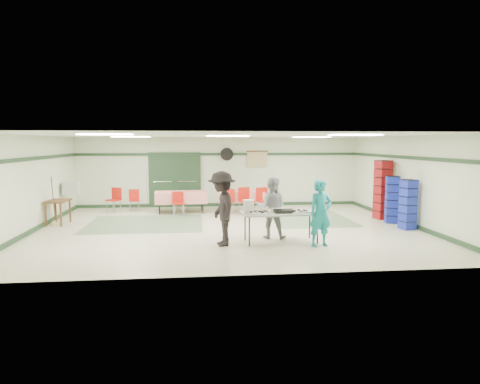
{
  "coord_description": "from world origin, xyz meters",
  "views": [
    {
      "loc": [
        -0.94,
        -12.29,
        2.49
      ],
      "look_at": [
        0.32,
        -0.3,
        1.1
      ],
      "focal_mm": 32.0,
      "sensor_mm": 36.0,
      "label": 1
    }
  ],
  "objects": [
    {
      "name": "wall_right",
      "position": [
        5.5,
        0.0,
        1.35
      ],
      "size": [
        0.0,
        9.0,
        9.0
      ],
      "primitive_type": "plane",
      "rotation": [
        1.57,
        0.0,
        -1.57
      ],
      "color": "beige",
      "rests_on": "floor"
    },
    {
      "name": "volunteer_dark",
      "position": [
        -0.31,
        -2.07,
        0.91
      ],
      "size": [
        0.82,
        1.25,
        1.82
      ],
      "primitive_type": "imported",
      "rotation": [
        0.0,
        0.0,
        -1.44
      ],
      "color": "black",
      "rests_on": "floor"
    },
    {
      "name": "chair_c",
      "position": [
        1.42,
        2.44,
        0.57
      ],
      "size": [
        0.52,
        0.52,
        0.93
      ],
      "rotation": [
        0.0,
        0.0,
        0.22
      ],
      "color": "red",
      "rests_on": "floor"
    },
    {
      "name": "baseboard_left",
      "position": [
        -5.47,
        0.0,
        0.06
      ],
      "size": [
        0.06,
        9.0,
        0.12
      ],
      "primitive_type": "cube",
      "rotation": [
        0.0,
        0.0,
        1.57
      ],
      "color": "#203B22",
      "rests_on": "floor"
    },
    {
      "name": "office_printer",
      "position": [
        -5.15,
        2.72,
        0.95
      ],
      "size": [
        0.56,
        0.49,
        0.42
      ],
      "primitive_type": "cube",
      "rotation": [
        0.0,
        0.0,
        0.07
      ],
      "color": "#ABAAA6",
      "rests_on": "printer_table"
    },
    {
      "name": "wall_front",
      "position": [
        0.0,
        -4.5,
        1.35
      ],
      "size": [
        11.0,
        0.0,
        11.0
      ],
      "primitive_type": "plane",
      "rotation": [
        -1.57,
        0.0,
        0.0
      ],
      "color": "beige",
      "rests_on": "floor"
    },
    {
      "name": "chair_loose_b",
      "position": [
        -3.81,
        3.28,
        0.55
      ],
      "size": [
        0.57,
        0.57,
        0.9
      ],
      "rotation": [
        0.0,
        0.0,
        -0.5
      ],
      "color": "red",
      "rests_on": "floor"
    },
    {
      "name": "baseboard_back",
      "position": [
        0.0,
        4.47,
        0.06
      ],
      "size": [
        11.0,
        0.06,
        0.12
      ],
      "primitive_type": "cube",
      "color": "#203B22",
      "rests_on": "floor"
    },
    {
      "name": "crate_stack_red",
      "position": [
        5.15,
        1.03,
        0.96
      ],
      "size": [
        0.5,
        0.5,
        1.93
      ],
      "primitive_type": "cube",
      "rotation": [
        0.0,
        0.0,
        0.21
      ],
      "color": "maroon",
      "rests_on": "floor"
    },
    {
      "name": "trim_back",
      "position": [
        0.0,
        4.47,
        2.05
      ],
      "size": [
        11.0,
        0.06,
        0.1
      ],
      "primitive_type": "cube",
      "color": "#203B22",
      "rests_on": "wall_back"
    },
    {
      "name": "volunteer_teal",
      "position": [
        2.05,
        -2.4,
        0.81
      ],
      "size": [
        0.66,
        0.51,
        1.62
      ],
      "primitive_type": "imported",
      "rotation": [
        0.0,
        0.0,
        0.23
      ],
      "color": "teal",
      "rests_on": "floor"
    },
    {
      "name": "green_patch_b",
      "position": [
        2.8,
        1.5,
        0.0
      ],
      "size": [
        2.5,
        3.5,
        0.01
      ],
      "primitive_type": "cube",
      "color": "#5F815E",
      "rests_on": "floor"
    },
    {
      "name": "serving_table",
      "position": [
        1.18,
        -1.9,
        0.72
      ],
      "size": [
        2.01,
        0.89,
        0.76
      ],
      "rotation": [
        0.0,
        0.0,
        0.04
      ],
      "color": "#B3B3AE",
      "rests_on": "floor"
    },
    {
      "name": "trim_left",
      "position": [
        -5.47,
        0.0,
        2.05
      ],
      "size": [
        0.06,
        9.0,
        0.1
      ],
      "primitive_type": "cube",
      "rotation": [
        0.0,
        0.0,
        1.57
      ],
      "color": "#203B22",
      "rests_on": "wall_back"
    },
    {
      "name": "baseboard_right",
      "position": [
        5.47,
        0.0,
        0.06
      ],
      "size": [
        0.06,
        9.0,
        0.12
      ],
      "primitive_type": "cube",
      "rotation": [
        0.0,
        0.0,
        1.57
      ],
      "color": "#203B22",
      "rests_on": "floor"
    },
    {
      "name": "broom",
      "position": [
        -5.23,
        1.07,
        0.76
      ],
      "size": [
        0.03,
        0.23,
        1.46
      ],
      "primitive_type": "cylinder",
      "rotation": [
        0.14,
        0.0,
        -0.0
      ],
      "color": "brown",
      "rests_on": "floor"
    },
    {
      "name": "door_frame",
      "position": [
        -1.73,
        4.42,
        1.05
      ],
      "size": [
        2.0,
        0.03,
        2.15
      ],
      "primitive_type": "cube",
      "color": "#203B22",
      "rests_on": "floor"
    },
    {
      "name": "chair_loose_a",
      "position": [
        -3.17,
        3.48,
        0.49
      ],
      "size": [
        0.43,
        0.43,
        0.8
      ],
      "rotation": [
        0.0,
        0.0,
        0.16
      ],
      "color": "red",
      "rests_on": "floor"
    },
    {
      "name": "floor",
      "position": [
        0.0,
        0.0,
        0.0
      ],
      "size": [
        11.0,
        11.0,
        0.0
      ],
      "primitive_type": "plane",
      "color": "beige",
      "rests_on": "ground"
    },
    {
      "name": "baking_pan",
      "position": [
        1.25,
        -1.97,
        0.8
      ],
      "size": [
        0.5,
        0.33,
        0.08
      ],
      "primitive_type": "cube",
      "rotation": [
        0.0,
        0.0,
        0.04
      ],
      "color": "black",
      "rests_on": "serving_table"
    },
    {
      "name": "sheet_tray_right",
      "position": [
        1.69,
        -1.95,
        0.77
      ],
      "size": [
        0.56,
        0.43,
        0.02
      ],
      "primitive_type": "cube",
      "rotation": [
        0.0,
        0.0,
        0.04
      ],
      "color": "silver",
      "rests_on": "serving_table"
    },
    {
      "name": "double_door_right",
      "position": [
        -1.25,
        4.44,
        1.05
      ],
      "size": [
        0.9,
        0.06,
        2.1
      ],
      "primitive_type": "cube",
      "color": "gray",
      "rests_on": "floor"
    },
    {
      "name": "wall_fan",
      "position": [
        0.3,
        4.44,
        2.05
      ],
      "size": [
        0.5,
        0.1,
        0.5
      ],
      "primitive_type": "cylinder",
      "rotation": [
        1.57,
        0.0,
        0.0
      ],
      "color": "black",
      "rests_on": "wall_back"
    },
    {
      "name": "green_patch_a",
      "position": [
        -2.5,
        1.0,
        0.0
      ],
      "size": [
        3.5,
        3.0,
        0.01
      ],
      "primitive_type": "cube",
      "color": "#5F815E",
      "rests_on": "floor"
    },
    {
      "name": "chair_a",
      "position": [
        0.79,
        2.44,
        0.58
      ],
      "size": [
        0.57,
        0.57,
        0.94
      ],
      "rotation": [
        0.0,
        0.0,
        0.38
      ],
      "color": "red",
      "rests_on": "floor"
    },
    {
      "name": "chair_d",
      "position": [
        -1.53,
        2.43,
        0.5
      ],
      "size": [
        0.44,
        0.44,
        0.82
      ],
      "rotation": [
        0.0,
        0.0,
        0.17
      ],
      "color": "red",
      "rests_on": "floor"
    },
    {
      "name": "wall_left",
      "position": [
        -5.5,
        0.0,
        1.35
      ],
      "size": [
        0.0,
        9.0,
        9.0
      ],
      "primitive_type": "plane",
      "rotation": [
        1.57,
        0.0,
        1.57
      ],
      "color": "beige",
      "rests_on": "floor"
    },
    {
      "name": "trim_right",
      "position": [
        5.47,
        0.0,
        2.05
      ],
      "size": [
        0.06,
        9.0,
        0.1
      ],
      "primitive_type": "cube",
      "rotation": [
        0.0,
        0.0,
        1.57
      ],
      "color": "#203B22",
      "rests_on": "wall_back"
    },
    {
      "name": "foam_box_stack",
      "position": [
        0.37,
        -1.85,
        0.92
      ],
      "size": [
        0.24,
        0.22,
        0.32
      ],
      "primitive_type": "cube",
      "rotation": [
        0.0,
        0.0,
        0.04
      ],
      "color": "white",
      "rests_on": "serving_table"
    },
    {
      "name": "sheet_tray_left",
      "position": [
        0.58,
        -1.98,
        0.77
      ],
      "size": [
        0.61,
        0.47,
        0.02
      ],
      "primitive_type": "cube",
      "rotation": [
        0.0,
        0.0,
        0.04
      ],
      "color": "silver",
      "rests_on": "serving_table"
    },
    {
      "name": "ceiling",
      "position": [
        0.0,
        0.0,
        2.7
      ],
      "size": [
        11.0,
        11.0,
        0.0
      ],
      "primitive_type": "plane",
      "rotation": [
        3.14,
        0.0,
        0.0
      ],
      "color": "white",
      "rests_on": "wall_back"
    },
    {
      "name": "volunteer_grey",
      "position": [
        1.04,
        -1.38,
        0.8
      ],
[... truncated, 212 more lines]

